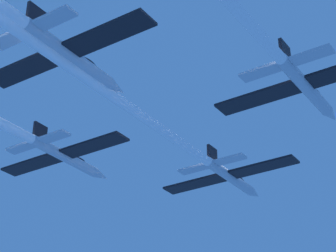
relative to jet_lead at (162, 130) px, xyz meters
name	(u,v)px	position (x,y,z in m)	size (l,w,h in m)	color
jet_lead	(162,130)	(0.00, 0.00, 0.00)	(17.42, 53.21, 2.88)	#B2BAC6
jet_right_wing	(240,13)	(15.60, -12.24, 0.19)	(17.42, 48.71, 2.88)	#B2BAC6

